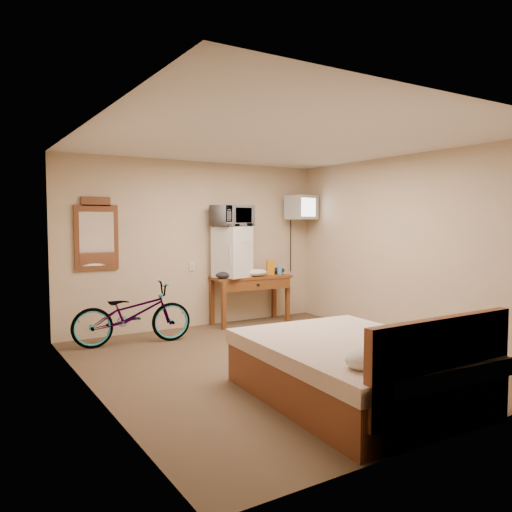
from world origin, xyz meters
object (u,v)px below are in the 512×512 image
microwave (232,216)px  crt_television (301,208)px  bed (358,368)px  desk (252,284)px  bicycle (133,314)px  wall_mirror (96,235)px  mini_fridge (232,252)px  blue_cup (280,270)px

microwave → crt_television: crt_television is taller
crt_television → bed: 4.19m
desk → bed: (-0.95, -3.38, -0.33)m
bicycle → bed: 3.24m
microwave → bicycle: (-1.68, -0.35, -1.28)m
desk → wall_mirror: (-2.30, 0.27, 0.80)m
bicycle → desk: bearing=-73.2°
crt_television → wall_mirror: 3.31m
mini_fridge → bed: size_ratio=0.36×
microwave → wall_mirror: size_ratio=0.59×
desk → bicycle: (-2.01, -0.32, -0.22)m
mini_fridge → bicycle: mini_fridge is taller
wall_mirror → microwave: bearing=-6.8°
microwave → blue_cup: size_ratio=4.42×
blue_cup → bed: (-1.46, -3.34, -0.52)m
wall_mirror → mini_fridge: bearing=-6.8°
mini_fridge → blue_cup: bearing=-4.7°
wall_mirror → crt_television: bearing=-4.4°
bed → desk: bearing=74.2°
mini_fridge → crt_television: 1.47m
crt_television → blue_cup: bearing=-173.4°
microwave → crt_television: bearing=-14.9°
mini_fridge → crt_television: (1.30, -0.01, 0.69)m
crt_television → desk: bearing=-178.8°
crt_television → wall_mirror: bearing=175.6°
bicycle → bed: bearing=-153.2°
desk → mini_fridge: bearing=174.0°
microwave → bed: (-0.63, -3.41, -1.39)m
microwave → bicycle: 2.14m
blue_cup → bicycle: bearing=-173.6°
microwave → crt_television: (1.30, -0.01, 0.14)m
mini_fridge → bed: mini_fridge is taller
blue_cup → crt_television: crt_television is taller
desk → wall_mirror: bearing=173.3°
mini_fridge → blue_cup: 0.89m
crt_television → bicycle: crt_television is taller
mini_fridge → crt_television: size_ratio=1.25×
desk → wall_mirror: wall_mirror is taller
mini_fridge → blue_cup: (0.83, -0.07, -0.32)m
blue_cup → bicycle: (-2.51, -0.28, -0.41)m
bed → crt_television: bearing=60.4°
mini_fridge → bicycle: size_ratio=0.50×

